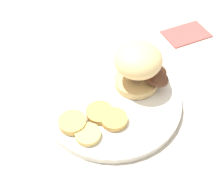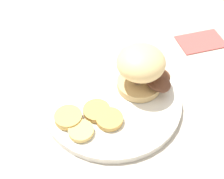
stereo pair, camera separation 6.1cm
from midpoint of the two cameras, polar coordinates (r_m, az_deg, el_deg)
name	(u,v)px [view 2 (the right image)]	position (r m, az deg, el deg)	size (l,w,h in m)	color
ground_plane	(112,103)	(0.64, 2.72, -2.62)	(4.00, 4.00, 0.00)	#B2A899
dinner_plate	(112,100)	(0.64, 2.75, -2.10)	(0.28, 0.28, 0.02)	white
sandwich	(143,69)	(0.62, 8.46, 3.64)	(0.12, 0.10, 0.10)	tan
potato_round_0	(97,111)	(0.60, 0.07, -4.07)	(0.05, 0.05, 0.01)	tan
potato_round_1	(110,119)	(0.59, 2.53, -5.63)	(0.05, 0.05, 0.01)	tan
potato_round_2	(81,131)	(0.58, -2.66, -7.76)	(0.05, 0.05, 0.01)	#DBB766
potato_round_3	(68,117)	(0.59, -5.09, -5.27)	(0.05, 0.05, 0.01)	tan
napkin	(201,41)	(0.82, 18.07, 8.31)	(0.11, 0.07, 0.01)	#B24C47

